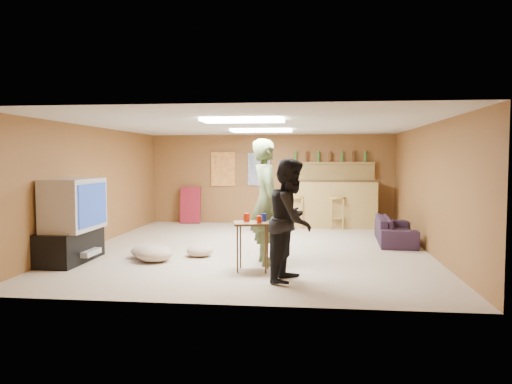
# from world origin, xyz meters

# --- Properties ---
(ground) EXTENTS (7.00, 7.00, 0.00)m
(ground) POSITION_xyz_m (0.00, 0.00, 0.00)
(ground) COLOR tan
(ground) RESTS_ON ground
(ceiling) EXTENTS (6.00, 7.00, 0.02)m
(ceiling) POSITION_xyz_m (0.00, 0.00, 2.20)
(ceiling) COLOR silver
(ceiling) RESTS_ON ground
(wall_back) EXTENTS (6.00, 0.02, 2.20)m
(wall_back) POSITION_xyz_m (0.00, 3.50, 1.10)
(wall_back) COLOR brown
(wall_back) RESTS_ON ground
(wall_front) EXTENTS (6.00, 0.02, 2.20)m
(wall_front) POSITION_xyz_m (0.00, -3.50, 1.10)
(wall_front) COLOR brown
(wall_front) RESTS_ON ground
(wall_left) EXTENTS (0.02, 7.00, 2.20)m
(wall_left) POSITION_xyz_m (-3.00, 0.00, 1.10)
(wall_left) COLOR brown
(wall_left) RESTS_ON ground
(wall_right) EXTENTS (0.02, 7.00, 2.20)m
(wall_right) POSITION_xyz_m (3.00, 0.00, 1.10)
(wall_right) COLOR brown
(wall_right) RESTS_ON ground
(tv_stand) EXTENTS (0.55, 1.30, 0.50)m
(tv_stand) POSITION_xyz_m (-2.72, -1.50, 0.25)
(tv_stand) COLOR black
(tv_stand) RESTS_ON ground
(dvd_box) EXTENTS (0.35, 0.50, 0.08)m
(dvd_box) POSITION_xyz_m (-2.50, -1.50, 0.15)
(dvd_box) COLOR #B2B2B7
(dvd_box) RESTS_ON tv_stand
(tv_body) EXTENTS (0.60, 1.10, 0.80)m
(tv_body) POSITION_xyz_m (-2.65, -1.50, 0.90)
(tv_body) COLOR #B2B2B7
(tv_body) RESTS_ON tv_stand
(tv_screen) EXTENTS (0.02, 0.95, 0.65)m
(tv_screen) POSITION_xyz_m (-2.34, -1.50, 0.90)
(tv_screen) COLOR navy
(tv_screen) RESTS_ON tv_body
(bar_counter) EXTENTS (2.00, 0.60, 1.10)m
(bar_counter) POSITION_xyz_m (1.50, 2.95, 0.55)
(bar_counter) COLOR olive
(bar_counter) RESTS_ON ground
(bar_lip) EXTENTS (2.10, 0.12, 0.05)m
(bar_lip) POSITION_xyz_m (1.50, 2.70, 1.10)
(bar_lip) COLOR #3D2813
(bar_lip) RESTS_ON bar_counter
(bar_shelf) EXTENTS (2.00, 0.18, 0.05)m
(bar_shelf) POSITION_xyz_m (1.50, 3.40, 1.50)
(bar_shelf) COLOR olive
(bar_shelf) RESTS_ON bar_backing
(bar_backing) EXTENTS (2.00, 0.14, 0.60)m
(bar_backing) POSITION_xyz_m (1.50, 3.42, 1.20)
(bar_backing) COLOR olive
(bar_backing) RESTS_ON bar_counter
(poster_left) EXTENTS (0.60, 0.03, 0.85)m
(poster_left) POSITION_xyz_m (-1.20, 3.46, 1.35)
(poster_left) COLOR #BF3F26
(poster_left) RESTS_ON wall_back
(poster_right) EXTENTS (0.55, 0.03, 0.80)m
(poster_right) POSITION_xyz_m (-0.30, 3.46, 1.35)
(poster_right) COLOR #334C99
(poster_right) RESTS_ON wall_back
(folding_chair_stack) EXTENTS (0.50, 0.26, 0.91)m
(folding_chair_stack) POSITION_xyz_m (-2.00, 3.30, 0.45)
(folding_chair_stack) COLOR maroon
(folding_chair_stack) RESTS_ON ground
(ceiling_panel_front) EXTENTS (1.20, 0.60, 0.04)m
(ceiling_panel_front) POSITION_xyz_m (0.00, -1.50, 2.17)
(ceiling_panel_front) COLOR white
(ceiling_panel_front) RESTS_ON ceiling
(ceiling_panel_back) EXTENTS (1.20, 0.60, 0.04)m
(ceiling_panel_back) POSITION_xyz_m (0.00, 1.20, 2.17)
(ceiling_panel_back) COLOR white
(ceiling_panel_back) RESTS_ON ceiling
(person_olive) EXTENTS (0.65, 0.80, 1.91)m
(person_olive) POSITION_xyz_m (0.32, -1.29, 0.95)
(person_olive) COLOR #4D5C35
(person_olive) RESTS_ON ground
(person_black) EXTENTS (0.78, 0.91, 1.61)m
(person_black) POSITION_xyz_m (0.75, -2.31, 0.80)
(person_black) COLOR black
(person_black) RESTS_ON ground
(sofa) EXTENTS (0.76, 1.74, 0.50)m
(sofa) POSITION_xyz_m (2.60, 0.87, 0.25)
(sofa) COLOR black
(sofa) RESTS_ON ground
(tray_table) EXTENTS (0.62, 0.53, 0.70)m
(tray_table) POSITION_xyz_m (0.18, -1.80, 0.35)
(tray_table) COLOR #3D2813
(tray_table) RESTS_ON ground
(cup_red_near) EXTENTS (0.10, 0.10, 0.12)m
(cup_red_near) POSITION_xyz_m (0.08, -1.73, 0.76)
(cup_red_near) COLOR red
(cup_red_near) RESTS_ON tray_table
(cup_red_far) EXTENTS (0.10, 0.10, 0.10)m
(cup_red_far) POSITION_xyz_m (0.28, -1.89, 0.75)
(cup_red_far) COLOR red
(cup_red_far) RESTS_ON tray_table
(cup_blue) EXTENTS (0.09, 0.09, 0.12)m
(cup_blue) POSITION_xyz_m (0.33, -1.69, 0.76)
(cup_blue) COLOR navy
(cup_blue) RESTS_ON tray_table
(bar_stool_left) EXTENTS (0.47, 0.47, 1.12)m
(bar_stool_left) POSITION_xyz_m (0.66, 2.72, 0.56)
(bar_stool_left) COLOR olive
(bar_stool_left) RESTS_ON ground
(bar_stool_right) EXTENTS (0.49, 0.49, 1.23)m
(bar_stool_right) POSITION_xyz_m (1.59, 2.67, 0.62)
(bar_stool_right) COLOR olive
(bar_stool_right) RESTS_ON ground
(cushion_near_tv) EXTENTS (0.73, 0.73, 0.26)m
(cushion_near_tv) POSITION_xyz_m (-1.42, -1.34, 0.13)
(cushion_near_tv) COLOR tan
(cushion_near_tv) RESTS_ON ground
(cushion_mid) EXTENTS (0.46, 0.46, 0.19)m
(cushion_mid) POSITION_xyz_m (-0.81, -0.86, 0.10)
(cushion_mid) COLOR tan
(cushion_mid) RESTS_ON ground
(cushion_far) EXTENTS (0.61, 0.61, 0.22)m
(cushion_far) POSITION_xyz_m (-1.65, -1.08, 0.11)
(cushion_far) COLOR tan
(cushion_far) RESTS_ON ground
(bottle_row) EXTENTS (1.76, 0.08, 0.26)m
(bottle_row) POSITION_xyz_m (1.44, 3.38, 1.65)
(bottle_row) COLOR #3F7233
(bottle_row) RESTS_ON bar_shelf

